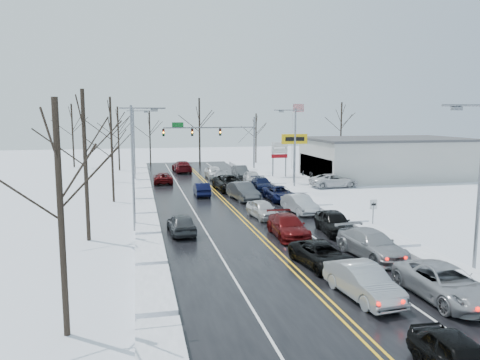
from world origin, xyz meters
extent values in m
plane|color=silver|center=(0.00, 0.00, 0.00)|extent=(160.00, 160.00, 0.00)
cube|color=black|center=(0.00, 2.00, 0.01)|extent=(14.00, 84.00, 0.01)
cube|color=white|center=(-7.60, 2.00, 0.00)|extent=(1.70, 72.00, 0.60)
cube|color=white|center=(7.60, 2.00, 0.00)|extent=(1.70, 72.00, 0.60)
cylinder|color=slate|center=(8.50, 28.00, 4.00)|extent=(0.24, 0.24, 8.00)
cylinder|color=slate|center=(2.00, 28.00, 6.50)|extent=(13.00, 0.18, 0.18)
cylinder|color=slate|center=(7.30, 28.00, 5.40)|extent=(2.33, 0.10, 2.33)
cube|color=#0C591E|center=(-2.50, 28.00, 6.90)|extent=(1.60, 0.08, 0.70)
cube|color=black|center=(3.50, 28.00, 5.85)|extent=(0.32, 0.25, 1.05)
sphere|color=#3F0705|center=(3.50, 27.84, 6.15)|extent=(0.20, 0.20, 0.20)
sphere|color=orange|center=(3.50, 27.84, 5.85)|extent=(0.22, 0.22, 0.22)
sphere|color=black|center=(3.50, 27.84, 5.55)|extent=(0.20, 0.20, 0.20)
cube|color=black|center=(-0.50, 28.00, 5.85)|extent=(0.32, 0.25, 1.05)
sphere|color=#3F0705|center=(-0.50, 27.84, 6.15)|extent=(0.20, 0.20, 0.20)
sphere|color=orange|center=(-0.50, 27.84, 5.85)|extent=(0.22, 0.22, 0.22)
sphere|color=black|center=(-0.50, 27.84, 5.55)|extent=(0.20, 0.20, 0.20)
cube|color=black|center=(-4.50, 28.00, 5.85)|extent=(0.32, 0.25, 1.05)
sphere|color=#3F0705|center=(-4.50, 27.84, 6.15)|extent=(0.20, 0.20, 0.20)
sphere|color=orange|center=(-4.50, 27.84, 5.85)|extent=(0.22, 0.22, 0.22)
sphere|color=black|center=(-4.50, 27.84, 5.55)|extent=(0.20, 0.20, 0.20)
cylinder|color=slate|center=(10.50, 16.00, 2.80)|extent=(0.20, 0.20, 5.60)
cube|color=yellow|center=(10.50, 16.00, 5.40)|extent=(3.20, 0.30, 1.20)
cube|color=black|center=(10.50, 15.83, 5.40)|extent=(2.40, 0.04, 0.50)
cylinder|color=slate|center=(9.60, 22.00, 2.00)|extent=(0.16, 0.16, 4.00)
cylinder|color=slate|center=(11.40, 22.00, 2.00)|extent=(0.16, 0.16, 4.00)
cube|color=white|center=(10.50, 22.00, 4.30)|extent=(2.20, 0.22, 0.70)
cube|color=white|center=(10.50, 22.00, 3.50)|extent=(2.20, 0.22, 0.70)
cube|color=maroon|center=(10.50, 22.00, 2.80)|extent=(2.20, 0.22, 0.50)
cylinder|color=slate|center=(8.20, -8.00, 1.10)|extent=(0.08, 0.08, 2.20)
cube|color=white|center=(8.20, -8.00, 2.00)|extent=(0.55, 0.05, 0.70)
cube|color=black|center=(8.20, -8.04, 2.00)|extent=(0.35, 0.02, 0.15)
cylinder|color=silver|center=(15.00, 30.00, 5.00)|extent=(0.14, 0.14, 10.00)
cube|color=#B8B8B2|center=(24.00, 18.00, 2.50)|extent=(20.00, 12.00, 5.00)
cube|color=#262628|center=(14.05, 18.00, 1.60)|extent=(0.10, 11.00, 2.80)
cube|color=#3F3F42|center=(24.00, 18.00, 5.15)|extent=(20.40, 12.40, 0.30)
cylinder|color=slate|center=(8.50, -18.00, 4.50)|extent=(0.18, 0.18, 9.00)
cylinder|color=slate|center=(7.70, -18.00, 8.80)|extent=(3.20, 0.12, 0.12)
cube|color=slate|center=(6.90, -18.00, 8.65)|extent=(0.50, 0.25, 0.18)
cylinder|color=slate|center=(8.50, 10.00, 4.50)|extent=(0.18, 0.18, 9.00)
cylinder|color=slate|center=(7.70, 10.00, 8.80)|extent=(3.20, 0.12, 0.12)
cube|color=slate|center=(6.90, 10.00, 8.65)|extent=(0.50, 0.25, 0.18)
cylinder|color=slate|center=(-8.50, -4.00, 4.50)|extent=(0.18, 0.18, 9.00)
cylinder|color=slate|center=(-7.70, -4.00, 8.80)|extent=(3.20, 0.12, 0.12)
cube|color=slate|center=(-6.90, -4.00, 8.65)|extent=(0.50, 0.25, 0.18)
cylinder|color=slate|center=(-8.50, 24.00, 4.50)|extent=(0.18, 0.18, 9.00)
cylinder|color=slate|center=(-7.70, 24.00, 8.80)|extent=(3.20, 0.12, 0.12)
cube|color=slate|center=(-6.90, 24.00, 8.65)|extent=(0.50, 0.25, 0.18)
cylinder|color=#2D231C|center=(-11.00, -20.00, 4.50)|extent=(0.24, 0.24, 9.00)
cylinder|color=#2D231C|center=(-11.50, -6.00, 5.00)|extent=(0.27, 0.27, 10.00)
cylinder|color=#2D231C|center=(-10.50, 8.00, 4.25)|extent=(0.23, 0.23, 8.50)
cylinder|color=#2D231C|center=(-11.20, 22.00, 5.25)|extent=(0.28, 0.28, 10.50)
cylinder|color=#2D231C|center=(-10.80, 34.00, 4.75)|extent=(0.25, 0.25, 9.50)
cylinder|color=#2D231C|center=(-18.00, 40.00, 5.00)|extent=(0.27, 0.27, 10.00)
cylinder|color=#2D231C|center=(-6.00, 41.00, 4.50)|extent=(0.24, 0.24, 9.00)
cylinder|color=#2D231C|center=(2.00, 39.00, 5.50)|extent=(0.29, 0.29, 11.00)
cylinder|color=#2D231C|center=(12.00, 40.50, 4.25)|extent=(0.23, 0.23, 8.50)
cylinder|color=#2D231C|center=(28.00, 41.00, 5.25)|extent=(0.28, 0.28, 10.50)
imported|color=#9EA1A5|center=(1.76, -19.10, 0.00)|extent=(2.11, 4.85, 1.55)
imported|color=black|center=(1.66, -14.53, 0.00)|extent=(2.78, 5.05, 1.34)
imported|color=#520A0B|center=(1.81, -8.02, 0.00)|extent=(2.23, 5.20, 1.49)
imported|color=silver|center=(1.67, -1.96, 0.00)|extent=(2.17, 4.40, 1.44)
imported|color=#3E4043|center=(1.90, 6.28, 0.00)|extent=(2.50, 5.40, 1.71)
imported|color=black|center=(1.74, 12.01, 0.00)|extent=(3.29, 6.38, 1.72)
imported|color=#97999E|center=(1.92, 17.92, 0.00)|extent=(2.49, 4.95, 1.38)
imported|color=silver|center=(1.59, 22.14, 0.00)|extent=(2.14, 4.95, 1.66)
imported|color=#93959A|center=(5.34, -20.06, 0.00)|extent=(2.59, 5.55, 1.54)
imported|color=gray|center=(5.18, -13.51, 0.00)|extent=(2.85, 5.63, 1.57)
imported|color=black|center=(5.34, -7.75, 0.00)|extent=(2.30, 4.85, 1.60)
imported|color=#ACAFB5|center=(5.29, -0.71, 0.00)|extent=(2.09, 4.83, 1.55)
imported|color=black|center=(5.29, 5.12, 0.00)|extent=(2.50, 5.13, 1.41)
imported|color=black|center=(5.36, 11.95, 0.00)|extent=(1.98, 4.65, 1.34)
imported|color=silver|center=(5.23, 15.92, 0.00)|extent=(2.42, 4.95, 1.63)
imported|color=#414447|center=(5.30, 22.70, 0.00)|extent=(1.63, 4.64, 1.53)
imported|color=black|center=(-1.75, 9.47, 0.00)|extent=(1.52, 4.20, 1.38)
imported|color=#530B0D|center=(-5.17, 19.21, 0.00)|extent=(2.31, 4.86, 1.34)
imported|color=#510A0F|center=(-1.85, 29.83, 0.00)|extent=(2.76, 5.89, 1.66)
imported|color=#393B3D|center=(-5.27, -5.62, 0.00)|extent=(1.97, 4.41, 1.47)
imported|color=silver|center=(13.94, 11.82, 0.00)|extent=(5.70, 2.76, 1.56)
imported|color=#3E4143|center=(16.82, 16.38, 0.00)|extent=(2.05, 4.69, 1.34)
imported|color=black|center=(14.96, 20.65, 0.00)|extent=(2.09, 5.08, 1.72)
camera|label=1|loc=(-8.18, -37.92, 8.38)|focal=35.00mm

